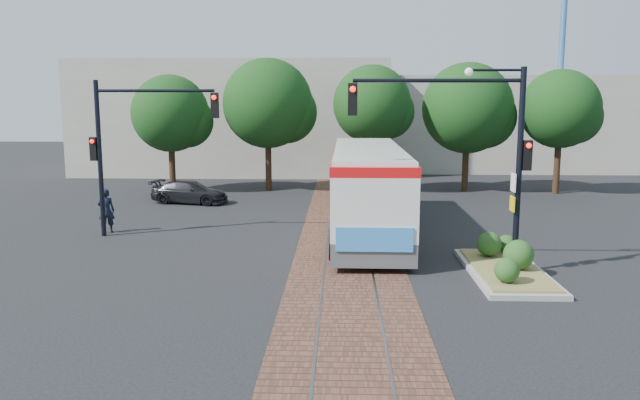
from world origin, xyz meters
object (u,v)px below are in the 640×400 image
(traffic_island, at_px, (506,263))
(signal_pole_left, at_px, (128,137))
(signal_pole_main, at_px, (479,137))
(officer, at_px, (106,211))
(parked_car, at_px, (190,192))
(city_bus, at_px, (368,185))

(traffic_island, xyz_separation_m, signal_pole_left, (-13.19, 4.89, 3.54))
(signal_pole_main, bearing_deg, traffic_island, -5.36)
(officer, distance_m, parked_car, 7.49)
(city_bus, xyz_separation_m, parked_car, (-8.85, 6.79, -1.32))
(signal_pole_main, distance_m, parked_car, 17.78)
(traffic_island, distance_m, parked_car, 18.15)
(traffic_island, distance_m, signal_pole_left, 14.50)
(signal_pole_main, height_order, parked_car, signal_pole_main)
(signal_pole_main, relative_size, parked_car, 1.50)
(city_bus, distance_m, signal_pole_main, 7.05)
(signal_pole_main, xyz_separation_m, signal_pole_left, (-12.23, 4.80, -0.29))
(officer, height_order, parked_car, officer)
(city_bus, bearing_deg, traffic_island, -56.07)
(traffic_island, bearing_deg, signal_pole_left, 159.64)
(signal_pole_main, relative_size, officer, 3.38)
(traffic_island, height_order, signal_pole_left, signal_pole_left)
(parked_car, bearing_deg, signal_pole_main, -124.66)
(traffic_island, bearing_deg, city_bus, 123.48)
(signal_pole_main, xyz_separation_m, parked_car, (-11.88, 12.74, -3.58))
(signal_pole_left, relative_size, officer, 3.38)
(traffic_island, distance_m, signal_pole_main, 3.95)
(city_bus, relative_size, traffic_island, 2.46)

